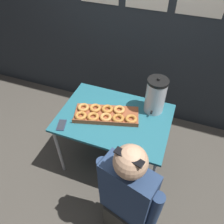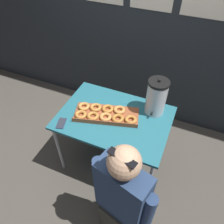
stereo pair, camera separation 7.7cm
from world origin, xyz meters
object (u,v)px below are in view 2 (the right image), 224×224
object	(u,v)px
donut_box	(105,114)
person_seated	(122,200)
coffee_urn	(156,97)
cell_phone	(61,123)

from	to	relation	value
donut_box	person_seated	size ratio (longest dim) A/B	0.54
donut_box	coffee_urn	xyz separation A→B (m)	(0.44, 0.26, 0.17)
donut_box	person_seated	bearing A→B (deg)	-71.94
coffee_urn	donut_box	bearing A→B (deg)	-149.44
coffee_urn	cell_phone	distance (m)	0.97
coffee_urn	person_seated	world-z (taller)	person_seated
coffee_urn	cell_phone	size ratio (longest dim) A/B	2.61
coffee_urn	person_seated	xyz separation A→B (m)	(0.02, -0.95, -0.33)
cell_phone	person_seated	xyz separation A→B (m)	(0.80, -0.42, -0.14)
person_seated	coffee_urn	bearing A→B (deg)	-74.24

